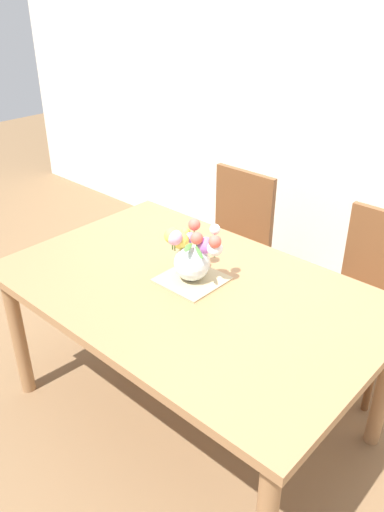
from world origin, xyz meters
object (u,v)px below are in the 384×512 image
Objects in this scene: dining_table at (190,302)px; chair_left at (232,235)px; chair_right at (371,288)px; flower_vase at (192,254)px.

chair_left is (-0.45, 0.87, -0.14)m from dining_table.
flower_vase is (-0.48, -0.82, 0.35)m from chair_right.
chair_left and chair_right have the same top height.
chair_left is at bearing 117.09° from flower_vase.
chair_left is 1.00× the size of chair_right.
dining_table is 1.83× the size of chair_right.
dining_table is 1.83× the size of chair_left.
chair_left is at bearing 117.35° from dining_table.
flower_vase is at bearing 117.09° from chair_left.
chair_left is 3.38× the size of flower_vase.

